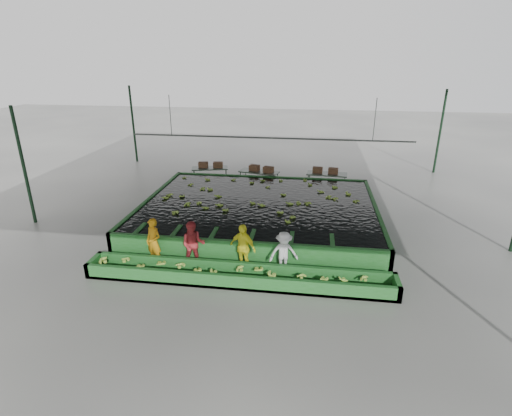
# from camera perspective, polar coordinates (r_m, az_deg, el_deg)

# --- Properties ---
(ground) EXTENTS (80.00, 80.00, 0.00)m
(ground) POSITION_cam_1_polar(r_m,az_deg,el_deg) (16.25, -0.25, -3.92)
(ground) COLOR gray
(ground) RESTS_ON ground
(shed_roof) EXTENTS (20.00, 22.00, 0.04)m
(shed_roof) POSITION_cam_1_polar(r_m,az_deg,el_deg) (14.83, -0.28, 13.85)
(shed_roof) COLOR slate
(shed_roof) RESTS_ON shed_posts
(shed_posts) EXTENTS (20.00, 22.00, 5.00)m
(shed_posts) POSITION_cam_1_polar(r_m,az_deg,el_deg) (15.35, -0.26, 4.56)
(shed_posts) COLOR black
(shed_posts) RESTS_ON ground
(flotation_tank) EXTENTS (10.00, 8.00, 0.90)m
(flotation_tank) POSITION_cam_1_polar(r_m,az_deg,el_deg) (17.43, 0.47, -0.51)
(flotation_tank) COLOR #236727
(flotation_tank) RESTS_ON ground
(tank_water) EXTENTS (9.70, 7.70, 0.00)m
(tank_water) POSITION_cam_1_polar(r_m,az_deg,el_deg) (17.29, 0.47, 0.72)
(tank_water) COLOR black
(tank_water) RESTS_ON flotation_tank
(sorting_trough) EXTENTS (10.00, 1.00, 0.50)m
(sorting_trough) POSITION_cam_1_polar(r_m,az_deg,el_deg) (12.99, -2.60, -9.59)
(sorting_trough) COLOR #236727
(sorting_trough) RESTS_ON ground
(cableway_rail) EXTENTS (0.08, 0.08, 14.00)m
(cableway_rail) POSITION_cam_1_polar(r_m,az_deg,el_deg) (20.05, 1.85, 9.97)
(cableway_rail) COLOR #59605B
(cableway_rail) RESTS_ON shed_roof
(rail_hanger_left) EXTENTS (0.04, 0.04, 2.00)m
(rail_hanger_left) POSITION_cam_1_polar(r_m,az_deg,el_deg) (21.02, -12.15, 12.81)
(rail_hanger_left) COLOR #59605B
(rail_hanger_left) RESTS_ON shed_roof
(rail_hanger_right) EXTENTS (0.04, 0.04, 2.00)m
(rail_hanger_right) POSITION_cam_1_polar(r_m,az_deg,el_deg) (19.97, 16.62, 11.99)
(rail_hanger_right) COLOR #59605B
(rail_hanger_right) RESTS_ON shed_roof
(worker_a) EXTENTS (0.73, 0.62, 1.69)m
(worker_a) POSITION_cam_1_polar(r_m,az_deg,el_deg) (14.22, -14.40, -4.71)
(worker_a) COLOR orange
(worker_a) RESTS_ON ground
(worker_b) EXTENTS (0.93, 0.79, 1.67)m
(worker_b) POSITION_cam_1_polar(r_m,az_deg,el_deg) (13.76, -8.94, -5.19)
(worker_b) COLOR #AA2A2F
(worker_b) RESTS_ON ground
(worker_c) EXTENTS (1.07, 0.78, 1.69)m
(worker_c) POSITION_cam_1_polar(r_m,az_deg,el_deg) (13.39, -1.92, -5.68)
(worker_c) COLOR #FCF729
(worker_c) RESTS_ON ground
(worker_d) EXTENTS (1.09, 0.82, 1.50)m
(worker_d) POSITION_cam_1_polar(r_m,az_deg,el_deg) (13.28, 3.98, -6.42)
(worker_d) COLOR silver
(worker_d) RESTS_ON ground
(packing_table_left) EXTENTS (2.13, 1.27, 0.91)m
(packing_table_left) POSITION_cam_1_polar(r_m,az_deg,el_deg) (22.83, -6.56, 4.65)
(packing_table_left) COLOR #59605B
(packing_table_left) RESTS_ON ground
(packing_table_mid) EXTENTS (2.24, 1.32, 0.96)m
(packing_table_mid) POSITION_cam_1_polar(r_m,az_deg,el_deg) (21.82, 0.43, 4.08)
(packing_table_mid) COLOR #59605B
(packing_table_mid) RESTS_ON ground
(packing_table_right) EXTENTS (2.17, 1.03, 0.96)m
(packing_table_right) POSITION_cam_1_polar(r_m,az_deg,el_deg) (21.75, 10.03, 3.69)
(packing_table_right) COLOR #59605B
(packing_table_right) RESTS_ON ground
(box_stack_left) EXTENTS (1.38, 0.53, 0.29)m
(box_stack_left) POSITION_cam_1_polar(r_m,az_deg,el_deg) (22.78, -6.48, 5.81)
(box_stack_left) COLOR brown
(box_stack_left) RESTS_ON packing_table_left
(box_stack_mid) EXTENTS (1.40, 0.74, 0.29)m
(box_stack_mid) POSITION_cam_1_polar(r_m,az_deg,el_deg) (21.67, 0.77, 5.28)
(box_stack_mid) COLOR brown
(box_stack_mid) RESTS_ON packing_table_mid
(box_stack_right) EXTENTS (1.36, 0.48, 0.29)m
(box_stack_right) POSITION_cam_1_polar(r_m,az_deg,el_deg) (21.65, 9.86, 4.95)
(box_stack_right) COLOR brown
(box_stack_right) RESTS_ON packing_table_right
(floating_bananas) EXTENTS (9.34, 6.37, 0.13)m
(floating_bananas) POSITION_cam_1_polar(r_m,az_deg,el_deg) (18.03, 0.81, 1.60)
(floating_bananas) COLOR #9FCA42
(floating_bananas) RESTS_ON tank_water
(trough_bananas) EXTENTS (8.54, 0.57, 0.11)m
(trough_bananas) POSITION_cam_1_polar(r_m,az_deg,el_deg) (12.91, -2.61, -9.02)
(trough_bananas) COLOR #9FCA42
(trough_bananas) RESTS_ON sorting_trough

